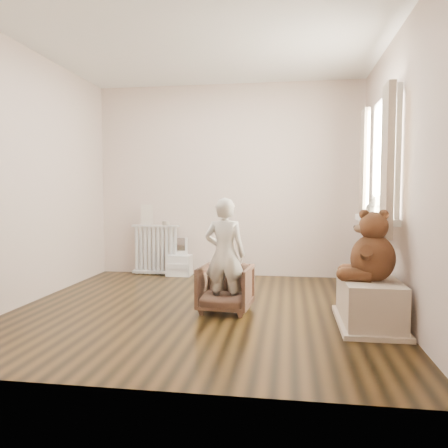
# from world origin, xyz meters

# --- Properties ---
(floor) EXTENTS (3.60, 3.60, 0.01)m
(floor) POSITION_xyz_m (0.00, 0.00, 0.00)
(floor) COLOR black
(floor) RESTS_ON ground
(ceiling) EXTENTS (3.60, 3.60, 0.01)m
(ceiling) POSITION_xyz_m (0.00, 0.00, 2.60)
(ceiling) COLOR white
(ceiling) RESTS_ON ground
(back_wall) EXTENTS (3.60, 0.02, 2.60)m
(back_wall) POSITION_xyz_m (0.00, 1.80, 1.30)
(back_wall) COLOR beige
(back_wall) RESTS_ON ground
(front_wall) EXTENTS (3.60, 0.02, 2.60)m
(front_wall) POSITION_xyz_m (0.00, -1.80, 1.30)
(front_wall) COLOR beige
(front_wall) RESTS_ON ground
(left_wall) EXTENTS (0.02, 3.60, 2.60)m
(left_wall) POSITION_xyz_m (-1.80, 0.00, 1.30)
(left_wall) COLOR beige
(left_wall) RESTS_ON ground
(right_wall) EXTENTS (0.02, 3.60, 2.60)m
(right_wall) POSITION_xyz_m (1.80, 0.00, 1.30)
(right_wall) COLOR beige
(right_wall) RESTS_ON ground
(window) EXTENTS (0.03, 0.90, 1.10)m
(window) POSITION_xyz_m (1.76, 0.30, 1.45)
(window) COLOR white
(window) RESTS_ON right_wall
(window_sill) EXTENTS (0.22, 1.10, 0.06)m
(window_sill) POSITION_xyz_m (1.67, 0.30, 0.87)
(window_sill) COLOR silver
(window_sill) RESTS_ON right_wall
(curtain_left) EXTENTS (0.06, 0.26, 1.30)m
(curtain_left) POSITION_xyz_m (1.65, -0.27, 1.39)
(curtain_left) COLOR #C2B095
(curtain_left) RESTS_ON right_wall
(curtain_right) EXTENTS (0.06, 0.26, 1.30)m
(curtain_right) POSITION_xyz_m (1.65, 0.87, 1.39)
(curtain_right) COLOR #C2B095
(curtain_right) RESTS_ON right_wall
(radiator) EXTENTS (0.65, 0.12, 0.69)m
(radiator) POSITION_xyz_m (-0.99, 1.68, 0.39)
(radiator) COLOR silver
(radiator) RESTS_ON floor
(paper_doll) EXTENTS (0.17, 0.02, 0.28)m
(paper_doll) POSITION_xyz_m (-1.11, 1.68, 0.83)
(paper_doll) COLOR beige
(paper_doll) RESTS_ON radiator
(tin_a) EXTENTS (0.10, 0.10, 0.06)m
(tin_a) POSITION_xyz_m (-0.84, 1.68, 0.72)
(tin_a) COLOR #A59E8C
(tin_a) RESTS_ON radiator
(toy_vanity) EXTENTS (0.33, 0.24, 0.52)m
(toy_vanity) POSITION_xyz_m (-0.65, 1.65, 0.28)
(toy_vanity) COLOR silver
(toy_vanity) RESTS_ON floor
(armchair) EXTENTS (0.52, 0.53, 0.45)m
(armchair) POSITION_xyz_m (0.24, -0.08, 0.22)
(armchair) COLOR brown
(armchair) RESTS_ON floor
(child) EXTENTS (0.41, 0.29, 1.07)m
(child) POSITION_xyz_m (0.24, -0.13, 0.55)
(child) COLOR silver
(child) RESTS_ON armchair
(toy_bench) EXTENTS (0.46, 0.86, 0.40)m
(toy_bench) POSITION_xyz_m (1.52, -0.31, 0.20)
(toy_bench) COLOR beige
(toy_bench) RESTS_ON floor
(teddy_bear) EXTENTS (0.52, 0.43, 0.58)m
(teddy_bear) POSITION_xyz_m (1.53, -0.40, 0.67)
(teddy_bear) COLOR #381E0F
(teddy_bear) RESTS_ON toy_bench
(plush_cat) EXTENTS (0.23, 0.28, 0.20)m
(plush_cat) POSITION_xyz_m (1.66, 0.34, 1.00)
(plush_cat) COLOR #6A655B
(plush_cat) RESTS_ON window_sill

